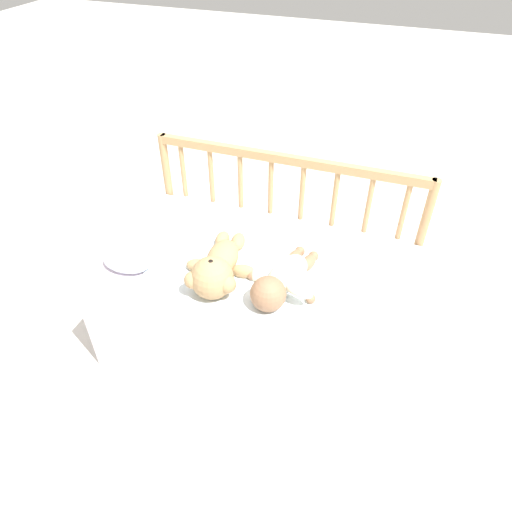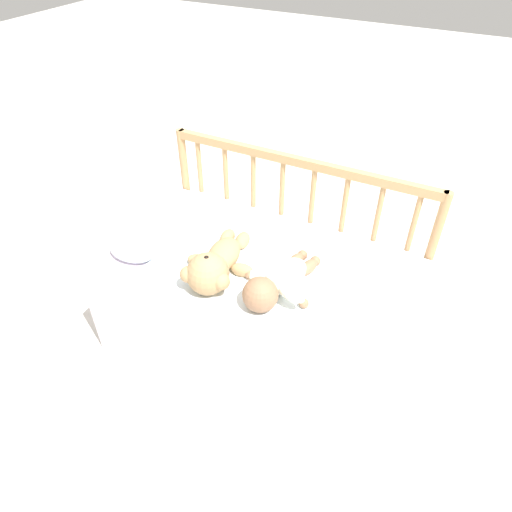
# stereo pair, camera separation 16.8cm
# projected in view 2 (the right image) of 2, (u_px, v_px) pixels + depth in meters

# --- Properties ---
(ground_plane) EXTENTS (12.00, 12.00, 0.00)m
(ground_plane) POSITION_uv_depth(u_px,v_px,m) (257.00, 343.00, 2.02)
(ground_plane) COLOR silver
(crib_mattress) EXTENTS (1.17, 0.68, 0.45)m
(crib_mattress) POSITION_uv_depth(u_px,v_px,m) (257.00, 308.00, 1.87)
(crib_mattress) COLOR silver
(crib_mattress) RESTS_ON ground_plane
(crib_rail) EXTENTS (1.17, 0.04, 0.74)m
(crib_rail) POSITION_uv_depth(u_px,v_px,m) (296.00, 203.00, 1.93)
(crib_rail) COLOR tan
(crib_rail) RESTS_ON ground_plane
(blanket) EXTENTS (0.75, 0.52, 0.01)m
(blanket) POSITION_uv_depth(u_px,v_px,m) (251.00, 272.00, 1.70)
(blanket) COLOR white
(blanket) RESTS_ON crib_mattress
(teddy_bear) EXTENTS (0.26, 0.40, 0.16)m
(teddy_bear) POSITION_uv_depth(u_px,v_px,m) (215.00, 265.00, 1.64)
(teddy_bear) COLOR tan
(teddy_bear) RESTS_ON crib_mattress
(baby) EXTENTS (0.27, 0.39, 0.12)m
(baby) POSITION_uv_depth(u_px,v_px,m) (277.00, 282.00, 1.59)
(baby) COLOR #EAEACC
(baby) RESTS_ON crib_mattress
(small_pillow) EXTENTS (0.19, 0.12, 0.06)m
(small_pillow) POSITION_uv_depth(u_px,v_px,m) (132.00, 250.00, 1.76)
(small_pillow) COLOR silver
(small_pillow) RESTS_ON crib_mattress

